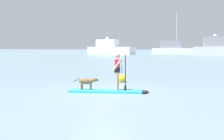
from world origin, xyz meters
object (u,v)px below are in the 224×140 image
(person_paddler, at_px, (118,69))
(moored_boat_far_port, at_px, (110,49))
(dog, at_px, (87,82))
(moored_boat_outer, at_px, (173,49))
(moored_boat_far_starboard, at_px, (217,48))
(marker_buoy, at_px, (122,78))
(paddleboard, at_px, (111,91))

(person_paddler, height_order, moored_boat_far_port, moored_boat_far_port)
(person_paddler, bearing_deg, dog, -170.15)
(person_paddler, distance_m, moored_boat_outer, 70.73)
(dog, distance_m, moored_boat_far_starboard, 64.28)
(dog, bearing_deg, marker_buoy, 81.62)
(marker_buoy, bearing_deg, moored_boat_outer, 91.88)
(paddleboard, distance_m, person_paddler, 1.03)
(person_paddler, xyz_separation_m, dog, (-1.32, -0.23, -0.58))
(dog, xyz_separation_m, moored_boat_far_starboard, (9.46, 63.57, 1.18))
(dog, bearing_deg, moored_boat_far_starboard, 81.54)
(person_paddler, relative_size, marker_buoy, 1.70)
(paddleboard, bearing_deg, moored_boat_far_port, 106.43)
(paddleboard, relative_size, marker_buoy, 3.71)
(moored_boat_outer, bearing_deg, marker_buoy, -88.12)
(paddleboard, xyz_separation_m, moored_boat_far_starboard, (8.43, 63.39, 1.59))
(moored_boat_far_port, relative_size, moored_boat_outer, 1.08)
(person_paddler, relative_size, dog, 1.45)
(moored_boat_far_starboard, bearing_deg, person_paddler, -97.32)
(person_paddler, xyz_separation_m, moored_boat_far_starboard, (8.14, 63.34, 0.60))
(dog, distance_m, moored_boat_outer, 70.92)
(dog, relative_size, moored_boat_far_starboard, 0.09)
(moored_boat_far_starboard, bearing_deg, moored_boat_far_port, 179.30)
(moored_boat_far_port, height_order, marker_buoy, moored_boat_far_port)
(paddleboard, height_order, moored_boat_outer, moored_boat_outer)
(dog, distance_m, moored_boat_far_port, 66.34)
(person_paddler, bearing_deg, moored_boat_far_port, 106.68)
(moored_boat_far_port, bearing_deg, moored_boat_far_starboard, -0.70)
(person_paddler, bearing_deg, marker_buoy, 101.28)
(person_paddler, bearing_deg, moored_boat_outer, 92.39)
(moored_boat_far_port, distance_m, moored_boat_outer, 17.59)
(paddleboard, height_order, marker_buoy, marker_buoy)
(moored_boat_far_port, xyz_separation_m, moored_boat_far_starboard, (27.22, -0.33, 0.14))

